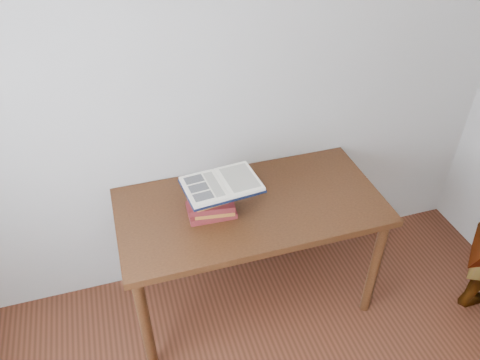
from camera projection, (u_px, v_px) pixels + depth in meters
name	position (u px, v px, depth m)	size (l,w,h in m)	color
room_shell	(396.00, 320.00, 0.97)	(3.54, 3.54, 2.62)	#B7B5AD
desk	(250.00, 217.00, 2.62)	(1.46, 0.73, 0.78)	#4B2812
book_stack	(212.00, 199.00, 2.44)	(0.26, 0.21, 0.19)	maroon
open_book	(222.00, 184.00, 2.36)	(0.41, 0.30, 0.03)	black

